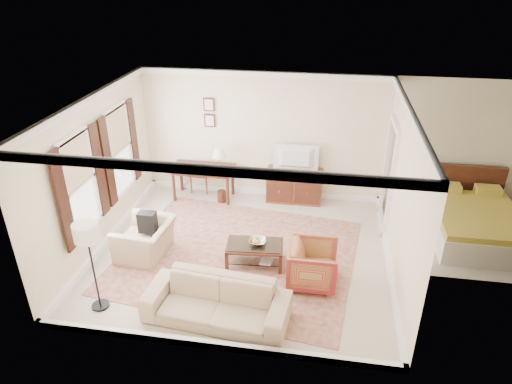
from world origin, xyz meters
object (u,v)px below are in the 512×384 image
(club_armchair, at_px, (145,234))
(sofa, at_px, (216,296))
(sideboard, at_px, (294,186))
(coffee_table, at_px, (255,249))
(writing_desk, at_px, (203,172))
(tv, at_px, (296,151))
(striped_armchair, at_px, (313,263))

(club_armchair, relative_size, sofa, 0.47)
(sideboard, bearing_deg, coffee_table, -100.87)
(writing_desk, height_order, sideboard, writing_desk)
(writing_desk, xyz_separation_m, tv, (2.09, 0.16, 0.59))
(sideboard, xyz_separation_m, coffee_table, (-0.49, -2.57, -0.06))
(sideboard, relative_size, striped_armchair, 1.48)
(writing_desk, xyz_separation_m, coffee_table, (1.60, -2.39, -0.34))
(tv, distance_m, coffee_table, 2.76)
(sideboard, relative_size, club_armchair, 1.19)
(sideboard, xyz_separation_m, sofa, (-0.84, -4.09, 0.05))
(sideboard, relative_size, coffee_table, 1.18)
(coffee_table, distance_m, sofa, 1.55)
(sideboard, height_order, sofa, sofa)
(sideboard, bearing_deg, club_armchair, -134.21)
(club_armchair, xyz_separation_m, sofa, (1.72, -1.46, -0.03))
(sofa, bearing_deg, club_armchair, 145.43)
(club_armchair, height_order, sofa, club_armchair)
(writing_desk, xyz_separation_m, club_armchair, (-0.47, -2.44, -0.21))
(sideboard, xyz_separation_m, club_armchair, (-2.56, -2.63, 0.07))
(sideboard, bearing_deg, writing_desk, -174.97)
(striped_armchair, bearing_deg, tv, 10.73)
(striped_armchair, bearing_deg, club_armchair, 83.52)
(writing_desk, distance_m, tv, 2.18)
(writing_desk, xyz_separation_m, sofa, (1.25, -3.90, -0.23))
(striped_armchair, relative_size, club_armchair, 0.80)
(writing_desk, height_order, striped_armchair, striped_armchair)
(writing_desk, bearing_deg, tv, 4.49)
(tv, xyz_separation_m, sofa, (-0.84, -4.07, -0.82))
(sofa, bearing_deg, coffee_table, 82.87)
(writing_desk, relative_size, sideboard, 1.13)
(tv, xyz_separation_m, club_armchair, (-2.56, -2.61, -0.79))
(tv, distance_m, striped_armchair, 3.12)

